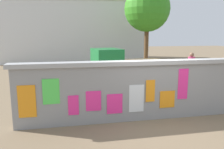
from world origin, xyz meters
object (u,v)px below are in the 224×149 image
at_px(bicycle_far, 201,84).
at_px(person_walking, 191,65).
at_px(auto_rickshaw_truck, 126,68).
at_px(bicycle_near, 87,94).
at_px(person_bystander, 160,78).
at_px(motorcycle, 52,84).
at_px(tree_roadside, 147,9).

height_order(bicycle_far, person_walking, person_walking).
bearing_deg(auto_rickshaw_truck, bicycle_near, -131.09).
bearing_deg(person_bystander, motorcycle, 151.60).
xyz_separation_m(bicycle_near, person_walking, (5.44, 2.21, 0.62)).
distance_m(auto_rickshaw_truck, bicycle_near, 3.28).
bearing_deg(bicycle_far, person_bystander, -153.43).
height_order(auto_rickshaw_truck, bicycle_far, auto_rickshaw_truck).
distance_m(bicycle_near, person_bystander, 2.69).
relative_size(bicycle_far, tree_roadside, 0.29).
xyz_separation_m(person_bystander, tree_roadside, (2.62, 8.68, 3.31)).
bearing_deg(motorcycle, auto_rickshaw_truck, 15.85).
distance_m(motorcycle, person_bystander, 4.44).
height_order(motorcycle, tree_roadside, tree_roadside).
distance_m(person_bystander, tree_roadside, 9.66).
distance_m(bicycle_near, tree_roadside, 10.33).
distance_m(auto_rickshaw_truck, person_walking, 3.32).
distance_m(motorcycle, bicycle_near, 1.98).
bearing_deg(person_walking, motorcycle, -173.69).
height_order(person_walking, person_bystander, same).
bearing_deg(auto_rickshaw_truck, tree_roadside, 61.62).
distance_m(bicycle_near, person_walking, 5.90).
xyz_separation_m(motorcycle, person_walking, (6.78, 0.75, 0.52)).
relative_size(auto_rickshaw_truck, person_walking, 2.32).
height_order(bicycle_near, person_bystander, person_bystander).
xyz_separation_m(bicycle_far, person_bystander, (-2.44, -1.22, 0.62)).
xyz_separation_m(bicycle_near, bicycle_far, (4.97, 0.58, 0.00)).
height_order(bicycle_near, bicycle_far, same).
relative_size(bicycle_near, person_bystander, 1.03).
bearing_deg(auto_rickshaw_truck, bicycle_far, -33.22).
xyz_separation_m(auto_rickshaw_truck, bicycle_near, (-2.13, -2.44, -0.54)).
relative_size(auto_rickshaw_truck, tree_roadside, 0.63).
relative_size(person_walking, person_bystander, 1.00).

